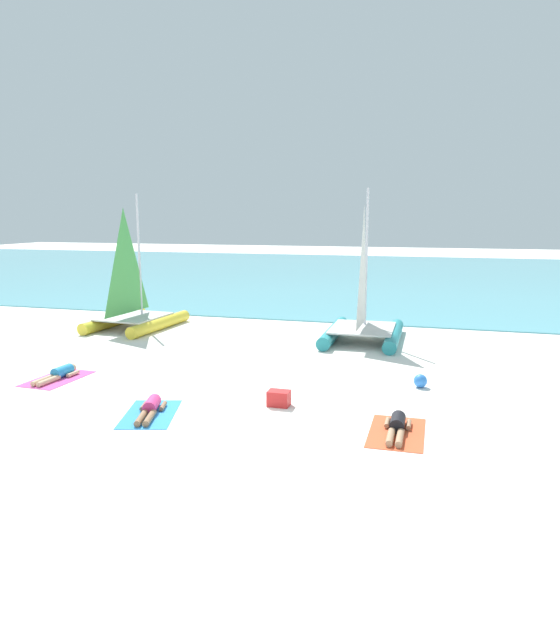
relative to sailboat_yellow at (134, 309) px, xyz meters
The scene contains 12 objects.
ground_plane 7.06m from the sailboat_yellow, 15.65° to the left, with size 120.00×120.00×0.00m, color white.
ocean_water 24.20m from the sailboat_yellow, 73.77° to the left, with size 120.00×40.00×0.05m, color #5BB2C1.
sailboat_yellow is the anchor object (origin of this frame).
sailboat_teal 8.89m from the sailboat_yellow, ahead, with size 2.66×4.11×5.30m.
towel_left 7.11m from the sailboat_yellow, 76.83° to the right, with size 1.10×1.90×0.01m, color #D84C99.
sunbather_left 7.03m from the sailboat_yellow, 76.68° to the right, with size 0.56×1.57×0.30m.
towel_middle 10.28m from the sailboat_yellow, 58.29° to the right, with size 1.10×1.90×0.01m, color #338CD8.
sunbather_middle 10.21m from the sailboat_yellow, 58.18° to the right, with size 0.81×1.55×0.30m.
towel_right 13.63m from the sailboat_yellow, 37.79° to the right, with size 1.10×1.90×0.01m, color #EA5933.
sunbather_right 13.58m from the sailboat_yellow, 37.57° to the right, with size 0.54×1.56×0.30m.
beach_ball 12.16m from the sailboat_yellow, 24.21° to the right, with size 0.35×0.35×0.35m, color #337FE5.
cooler_box 10.88m from the sailboat_yellow, 42.74° to the right, with size 0.50×0.36×0.36m, color red.
Camera 1 is at (4.75, -11.52, 4.35)m, focal length 32.22 mm.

